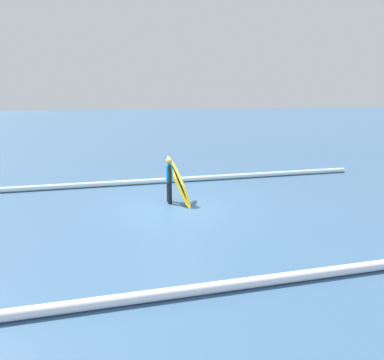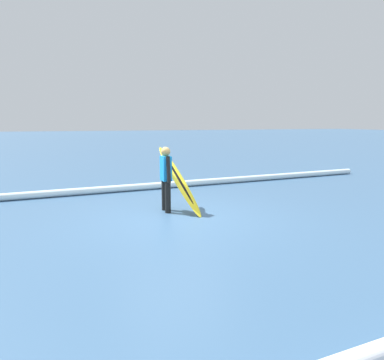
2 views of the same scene
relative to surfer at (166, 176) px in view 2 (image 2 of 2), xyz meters
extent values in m
plane|color=#385A7E|center=(-0.08, 0.49, -0.87)|extent=(164.12, 164.12, 0.00)
cylinder|color=black|center=(0.00, -0.14, -0.49)|extent=(0.14, 0.14, 0.75)
cylinder|color=black|center=(0.00, 0.14, -0.49)|extent=(0.14, 0.14, 0.75)
cube|color=#198CD8|center=(0.00, 0.00, 0.17)|extent=(0.20, 0.34, 0.58)
sphere|color=tan|center=(0.00, 0.00, 0.57)|extent=(0.22, 0.22, 0.22)
cylinder|color=black|center=(0.00, -0.21, 0.17)|extent=(0.09, 0.26, 0.60)
cylinder|color=black|center=(0.00, 0.21, 0.17)|extent=(0.09, 0.17, 0.61)
ellipsoid|color=yellow|center=(-0.33, 0.00, -0.13)|extent=(0.77, 1.73, 1.51)
ellipsoid|color=black|center=(-0.33, 0.00, -0.12)|extent=(0.50, 1.35, 1.21)
cylinder|color=white|center=(0.06, -2.80, -0.76)|extent=(17.75, 1.11, 0.21)
camera|label=1|loc=(1.51, 11.44, 2.70)|focal=32.92mm
camera|label=2|loc=(2.23, 7.74, 1.24)|focal=32.27mm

